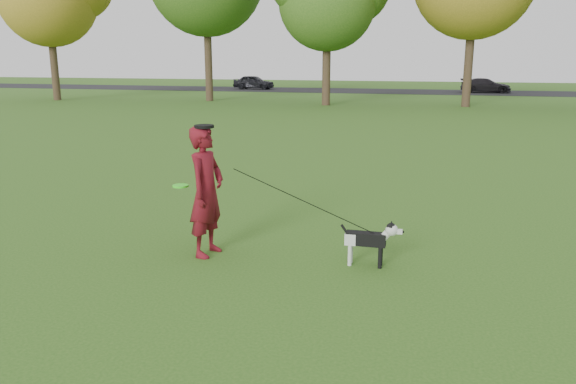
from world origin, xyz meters
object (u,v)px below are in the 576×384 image
(man, at_px, (206,191))
(dog, at_px, (371,238))
(car_right, at_px, (485,85))
(car_left, at_px, (254,82))

(man, bearing_deg, dog, -80.19)
(man, xyz_separation_m, car_right, (7.09, 40.36, -0.37))
(man, relative_size, dog, 2.18)
(man, xyz_separation_m, car_left, (-12.18, 40.36, -0.32))
(dog, xyz_separation_m, car_right, (4.73, 40.25, 0.17))
(car_left, bearing_deg, car_right, -87.82)
(man, height_order, car_right, man)
(dog, bearing_deg, car_left, 109.86)
(car_right, bearing_deg, car_left, 90.07)
(dog, bearing_deg, man, -177.49)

